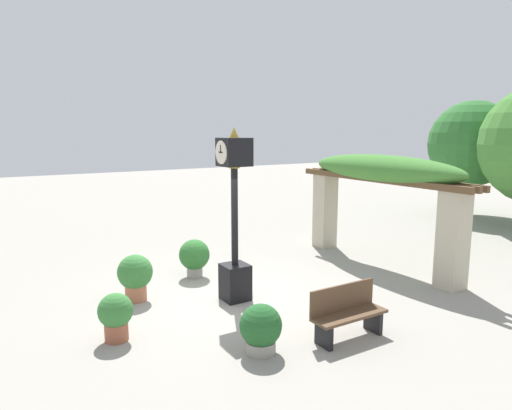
# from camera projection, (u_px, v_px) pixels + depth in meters

# --- Properties ---
(ground_plane) EXTENTS (60.00, 60.00, 0.00)m
(ground_plane) POSITION_uv_depth(u_px,v_px,m) (230.00, 295.00, 9.64)
(ground_plane) COLOR gray
(pedestal_clock) EXTENTS (0.55, 0.60, 3.51)m
(pedestal_clock) POSITION_uv_depth(u_px,v_px,m) (235.00, 220.00, 9.13)
(pedestal_clock) COLOR black
(pedestal_clock) RESTS_ON ground
(pergola) EXTENTS (5.41, 1.12, 2.84)m
(pergola) POSITION_uv_depth(u_px,v_px,m) (381.00, 182.00, 11.53)
(pergola) COLOR #BCB299
(pergola) RESTS_ON ground
(potted_plant_near_left) EXTENTS (0.72, 0.72, 0.91)m
(potted_plant_near_left) POSITION_uv_depth(u_px,v_px,m) (194.00, 256.00, 10.75)
(potted_plant_near_left) COLOR gray
(potted_plant_near_left) RESTS_ON ground
(potted_plant_near_right) EXTENTS (0.67, 0.67, 0.79)m
(potted_plant_near_right) POSITION_uv_depth(u_px,v_px,m) (261.00, 328.00, 7.08)
(potted_plant_near_right) COLOR gray
(potted_plant_near_right) RESTS_ON ground
(potted_plant_far_left) EXTENTS (0.71, 0.71, 0.96)m
(potted_plant_far_left) POSITION_uv_depth(u_px,v_px,m) (135.00, 275.00, 9.27)
(potted_plant_far_left) COLOR #B26B4C
(potted_plant_far_left) RESTS_ON ground
(potted_plant_far_right) EXTENTS (0.58, 0.58, 0.81)m
(potted_plant_far_right) POSITION_uv_depth(u_px,v_px,m) (116.00, 315.00, 7.50)
(potted_plant_far_right) COLOR #9E563D
(potted_plant_far_right) RESTS_ON ground
(park_bench) EXTENTS (0.42, 1.37, 0.89)m
(park_bench) POSITION_uv_depth(u_px,v_px,m) (347.00, 313.00, 7.61)
(park_bench) COLOR brown
(park_bench) RESTS_ON ground
(lamp_post) EXTENTS (0.29, 0.29, 3.11)m
(lamp_post) POSITION_uv_depth(u_px,v_px,m) (233.00, 181.00, 12.00)
(lamp_post) COLOR black
(lamp_post) RESTS_ON ground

